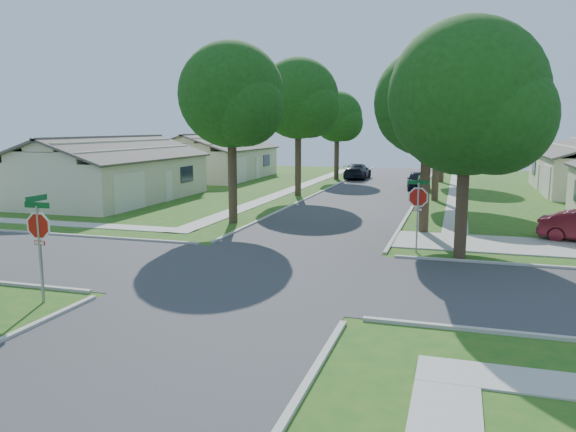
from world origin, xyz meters
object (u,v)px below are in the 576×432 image
(tree_w_near, at_px, (232,100))
(car_curb_east, at_px, (418,180))
(tree_w_far, at_px, (338,119))
(tree_e_near, at_px, (429,108))
(tree_w_mid, at_px, (299,102))
(tree_ne_corner, at_px, (469,104))
(stop_sign_ne, at_px, (418,200))
(house_nw_far, at_px, (215,162))
(stop_sign_sw, at_px, (39,230))
(car_curb_west, at_px, (357,171))
(tree_e_far, at_px, (444,113))
(house_nw_near, at_px, (109,177))
(tree_e_mid, at_px, (439,104))

(tree_w_near, bearing_deg, car_curb_east, 66.69)
(tree_w_near, xyz_separation_m, tree_w_far, (-0.01, 25.00, -0.61))
(tree_e_near, height_order, tree_w_far, tree_e_near)
(tree_w_mid, bearing_deg, tree_ne_corner, -56.78)
(stop_sign_ne, xyz_separation_m, house_nw_far, (-20.69, 27.30, -0.51))
(tree_w_near, relative_size, tree_w_mid, 0.94)
(stop_sign_sw, height_order, tree_e_near, tree_e_near)
(car_curb_west, bearing_deg, tree_w_mid, 82.46)
(tree_e_far, height_order, house_nw_far, tree_e_far)
(tree_w_mid, height_order, house_nw_far, tree_w_mid)
(tree_ne_corner, bearing_deg, stop_sign_ne, 163.45)
(stop_sign_ne, distance_m, tree_e_far, 29.57)
(tree_e_far, bearing_deg, house_nw_near, -137.50)
(tree_w_far, xyz_separation_m, car_curb_west, (1.77, 0.85, -4.78))
(tree_e_near, height_order, tree_ne_corner, tree_ne_corner)
(tree_e_mid, bearing_deg, car_curb_east, 104.10)
(tree_e_near, height_order, tree_e_mid, tree_e_mid)
(tree_e_near, bearing_deg, house_nw_far, 132.06)
(stop_sign_ne, xyz_separation_m, tree_e_far, (0.05, 29.31, 3.95))
(stop_sign_ne, relative_size, tree_w_far, 0.37)
(stop_sign_sw, xyz_separation_m, house_nw_near, (-11.29, 19.70, -0.51))
(stop_sign_sw, bearing_deg, stop_sign_ne, 45.00)
(tree_ne_corner, distance_m, car_curb_west, 32.38)
(car_curb_east, bearing_deg, stop_sign_sw, -109.38)
(tree_ne_corner, height_order, house_nw_near, tree_ne_corner)
(car_curb_west, bearing_deg, tree_e_far, 173.35)
(tree_ne_corner, height_order, car_curb_west, tree_ne_corner)
(tree_ne_corner, height_order, car_curb_east, tree_ne_corner)
(stop_sign_ne, distance_m, car_curb_east, 22.60)
(tree_e_mid, bearing_deg, tree_w_near, -128.08)
(tree_e_far, bearing_deg, tree_w_mid, -125.85)
(tree_w_far, xyz_separation_m, house_nw_near, (-11.34, -19.01, -3.99))
(stop_sign_ne, distance_m, tree_e_near, 5.62)
(tree_e_near, relative_size, tree_w_near, 0.92)
(tree_w_near, height_order, car_curb_east, tree_w_near)
(stop_sign_sw, relative_size, car_curb_east, 0.71)
(tree_e_mid, relative_size, tree_w_far, 1.15)
(stop_sign_ne, distance_m, tree_ne_corner, 3.96)
(stop_sign_sw, distance_m, tree_w_near, 14.30)
(tree_ne_corner, bearing_deg, tree_e_near, 108.53)
(tree_e_far, relative_size, tree_w_near, 0.97)
(tree_e_far, distance_m, tree_ne_corner, 29.85)
(car_curb_east, bearing_deg, tree_e_near, -90.60)
(tree_w_mid, xyz_separation_m, car_curb_east, (7.84, 6.20, -5.77))
(stop_sign_sw, bearing_deg, tree_e_near, 55.41)
(stop_sign_ne, xyz_separation_m, tree_ne_corner, (1.66, -0.49, 3.56))
(stop_sign_sw, xyz_separation_m, tree_e_near, (9.45, 13.71, 3.61))
(tree_e_far, height_order, house_nw_near, tree_e_far)
(tree_w_far, height_order, house_nw_near, tree_w_far)
(tree_w_mid, bearing_deg, tree_e_mid, -0.00)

